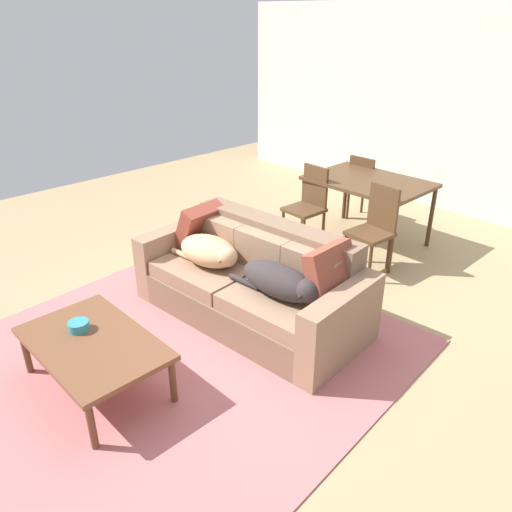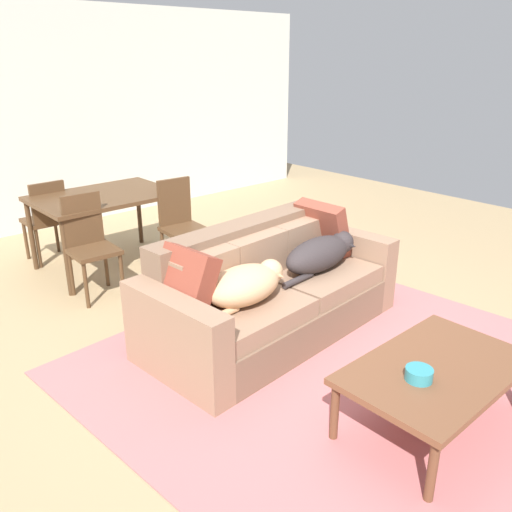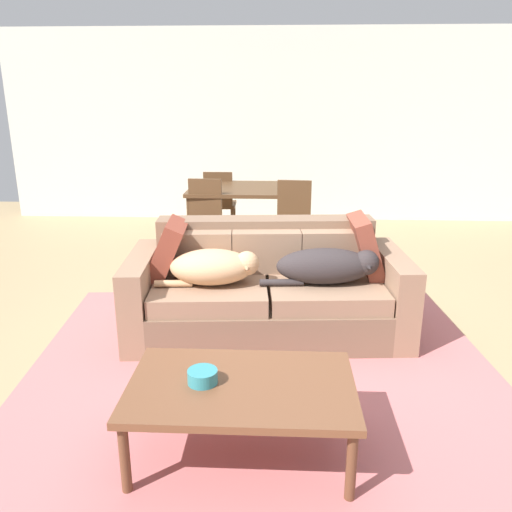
# 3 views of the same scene
# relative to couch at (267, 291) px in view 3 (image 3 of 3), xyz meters

# --- Properties ---
(ground_plane) EXTENTS (10.00, 10.00, 0.00)m
(ground_plane) POSITION_rel_couch_xyz_m (0.09, -0.09, -0.33)
(ground_plane) COLOR tan
(back_partition) EXTENTS (8.00, 0.12, 2.70)m
(back_partition) POSITION_rel_couch_xyz_m (0.09, 3.91, 1.02)
(back_partition) COLOR silver
(back_partition) RESTS_ON ground
(area_rug) EXTENTS (3.43, 3.54, 0.01)m
(area_rug) POSITION_rel_couch_xyz_m (0.00, -0.86, -0.32)
(area_rug) COLOR #C1696A
(area_rug) RESTS_ON ground
(couch) EXTENTS (2.19, 1.11, 0.84)m
(couch) POSITION_rel_couch_xyz_m (0.00, 0.00, 0.00)
(couch) COLOR brown
(couch) RESTS_ON ground
(dog_on_left_cushion) EXTENTS (0.77, 0.43, 0.26)m
(dog_on_left_cushion) POSITION_rel_couch_xyz_m (-0.39, -0.19, 0.26)
(dog_on_left_cushion) COLOR tan
(dog_on_left_cushion) RESTS_ON couch
(dog_on_right_cushion) EXTENTS (0.89, 0.36, 0.27)m
(dog_on_right_cushion) POSITION_rel_couch_xyz_m (0.46, -0.14, 0.26)
(dog_on_right_cushion) COLOR #322B2C
(dog_on_right_cushion) RESTS_ON couch
(throw_pillow_by_left_arm) EXTENTS (0.35, 0.47, 0.47)m
(throw_pillow_by_left_arm) POSITION_rel_couch_xyz_m (-0.78, 0.00, 0.33)
(throw_pillow_by_left_arm) COLOR brown
(throw_pillow_by_left_arm) RESTS_ON couch
(throw_pillow_by_right_arm) EXTENTS (0.28, 0.48, 0.49)m
(throw_pillow_by_right_arm) POSITION_rel_couch_xyz_m (0.77, 0.12, 0.34)
(throw_pillow_by_right_arm) COLOR brown
(throw_pillow_by_right_arm) RESTS_ON couch
(coffee_table) EXTENTS (1.15, 0.72, 0.42)m
(coffee_table) POSITION_rel_couch_xyz_m (-0.09, -1.53, 0.05)
(coffee_table) COLOR brown
(coffee_table) RESTS_ON ground
(bowl_on_coffee_table) EXTENTS (0.15, 0.15, 0.07)m
(bowl_on_coffee_table) POSITION_rel_couch_xyz_m (-0.28, -1.53, 0.13)
(bowl_on_coffee_table) COLOR teal
(bowl_on_coffee_table) RESTS_ON coffee_table
(dining_table) EXTENTS (1.35, 0.96, 0.77)m
(dining_table) POSITION_rel_couch_xyz_m (-0.28, 2.13, 0.38)
(dining_table) COLOR #533721
(dining_table) RESTS_ON ground
(dining_chair_near_left) EXTENTS (0.42, 0.42, 0.94)m
(dining_chair_near_left) POSITION_rel_couch_xyz_m (-0.72, 1.59, 0.19)
(dining_chair_near_left) COLOR #533721
(dining_chair_near_left) RESTS_ON ground
(dining_chair_near_right) EXTENTS (0.43, 0.43, 0.94)m
(dining_chair_near_right) POSITION_rel_couch_xyz_m (0.23, 1.54, 0.19)
(dining_chair_near_right) COLOR #533721
(dining_chair_near_right) RESTS_ON ground
(dining_chair_far_left) EXTENTS (0.40, 0.40, 0.88)m
(dining_chair_far_left) POSITION_rel_couch_xyz_m (-0.69, 2.67, 0.17)
(dining_chair_far_left) COLOR #533721
(dining_chair_far_left) RESTS_ON ground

